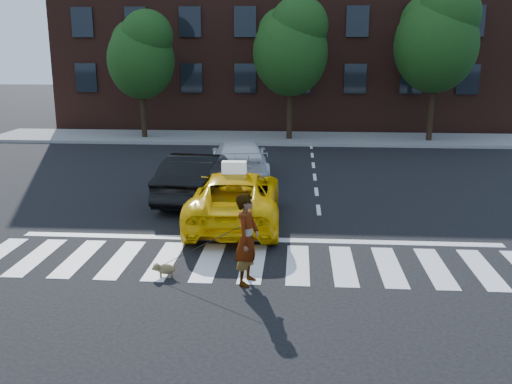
% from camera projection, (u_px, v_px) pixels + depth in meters
% --- Properties ---
extents(ground, '(120.00, 120.00, 0.00)m').
position_uv_depth(ground, '(253.00, 263.00, 12.73)').
color(ground, black).
rests_on(ground, ground).
extents(crosswalk, '(13.00, 2.40, 0.01)m').
position_uv_depth(crosswalk, '(253.00, 263.00, 12.72)').
color(crosswalk, silver).
rests_on(crosswalk, ground).
extents(stop_line, '(12.00, 0.30, 0.01)m').
position_uv_depth(stop_line, '(258.00, 239.00, 14.27)').
color(stop_line, silver).
rests_on(stop_line, ground).
extents(sidewalk_far, '(30.00, 4.00, 0.15)m').
position_uv_depth(sidewalk_far, '(280.00, 138.00, 29.62)').
color(sidewalk_far, slate).
rests_on(sidewalk_far, ground).
extents(building, '(26.00, 10.00, 12.00)m').
position_uv_depth(building, '(285.00, 25.00, 35.40)').
color(building, '#412017').
rests_on(building, ground).
extents(tree_left, '(3.39, 3.38, 6.50)m').
position_uv_depth(tree_left, '(141.00, 52.00, 28.55)').
color(tree_left, black).
rests_on(tree_left, ground).
extents(tree_mid, '(3.69, 3.69, 7.10)m').
position_uv_depth(tree_mid, '(291.00, 43.00, 27.91)').
color(tree_mid, black).
rests_on(tree_mid, ground).
extents(tree_right, '(4.00, 4.00, 7.70)m').
position_uv_depth(tree_right, '(437.00, 34.00, 27.31)').
color(tree_right, black).
rests_on(tree_right, ground).
extents(taxi, '(2.56, 5.21, 1.42)m').
position_uv_depth(taxi, '(235.00, 197.00, 15.54)').
color(taxi, '#EEB805').
rests_on(taxi, ground).
extents(black_sedan, '(2.08, 4.67, 1.49)m').
position_uv_depth(black_sedan, '(198.00, 177.00, 17.84)').
color(black_sedan, black).
rests_on(black_sedan, ground).
extents(white_suv, '(2.64, 5.10, 1.41)m').
position_uv_depth(white_suv, '(239.00, 159.00, 20.88)').
color(white_suv, white).
rests_on(white_suv, ground).
extents(woman, '(0.61, 0.78, 1.89)m').
position_uv_depth(woman, '(247.00, 239.00, 11.43)').
color(woman, '#999999').
rests_on(woman, ground).
extents(dog, '(0.53, 0.30, 0.31)m').
position_uv_depth(dog, '(164.00, 269.00, 11.93)').
color(dog, brown).
rests_on(dog, ground).
extents(taxi_sign, '(0.66, 0.31, 0.32)m').
position_uv_depth(taxi_sign, '(234.00, 167.00, 15.13)').
color(taxi_sign, white).
rests_on(taxi_sign, taxi).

